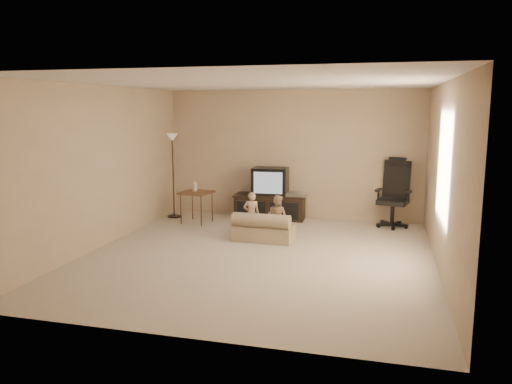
# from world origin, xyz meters

# --- Properties ---
(floor) EXTENTS (5.50, 5.50, 0.00)m
(floor) POSITION_xyz_m (0.00, 0.00, 0.00)
(floor) COLOR beige
(floor) RESTS_ON ground
(room_shell) EXTENTS (5.50, 5.50, 5.50)m
(room_shell) POSITION_xyz_m (0.00, 0.00, 1.52)
(room_shell) COLOR silver
(room_shell) RESTS_ON floor
(tv_stand) EXTENTS (1.43, 0.58, 1.01)m
(tv_stand) POSITION_xyz_m (-0.39, 2.49, 0.42)
(tv_stand) COLOR black
(tv_stand) RESTS_ON floor
(office_chair) EXTENTS (0.70, 0.73, 1.26)m
(office_chair) POSITION_xyz_m (1.94, 2.43, 0.45)
(office_chair) COLOR black
(office_chair) RESTS_ON floor
(side_table) EXTENTS (0.61, 0.61, 0.81)m
(side_table) POSITION_xyz_m (-1.66, 1.80, 0.58)
(side_table) COLOR brown
(side_table) RESTS_ON floor
(floor_lamp) EXTENTS (0.26, 0.26, 1.66)m
(floor_lamp) POSITION_xyz_m (-2.28, 2.15, 1.21)
(floor_lamp) COLOR #311E16
(floor_lamp) RESTS_ON floor
(child_sofa) EXTENTS (1.00, 0.59, 0.48)m
(child_sofa) POSITION_xyz_m (-0.13, 0.85, 0.19)
(child_sofa) COLOR tan
(child_sofa) RESTS_ON floor
(toddler_left) EXTENTS (0.32, 0.27, 0.76)m
(toddler_left) POSITION_xyz_m (-0.40, 1.10, 0.38)
(toddler_left) COLOR tan
(toddler_left) RESTS_ON floor
(toddler_right) EXTENTS (0.40, 0.30, 0.73)m
(toddler_right) POSITION_xyz_m (0.06, 1.07, 0.37)
(toddler_right) COLOR tan
(toddler_right) RESTS_ON floor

